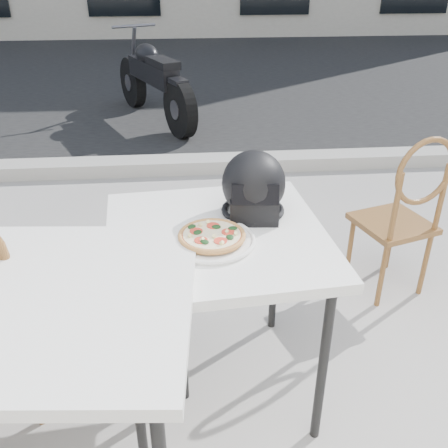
{
  "coord_description": "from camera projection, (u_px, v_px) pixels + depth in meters",
  "views": [
    {
      "loc": [
        -0.53,
        -1.27,
        1.76
      ],
      "look_at": [
        -0.39,
        0.38,
        0.86
      ],
      "focal_mm": 40.0,
      "sensor_mm": 36.0,
      "label": 1
    }
  ],
  "objects": [
    {
      "name": "street_asphalt",
      "position": [
        212.0,
        75.0,
        8.12
      ],
      "size": [
        30.0,
        8.0,
        0.0
      ],
      "primitive_type": "cube",
      "color": "black",
      "rests_on": "ground"
    },
    {
      "name": "curb",
      "position": [
        241.0,
        163.0,
        4.59
      ],
      "size": [
        30.0,
        0.25,
        0.12
      ],
      "primitive_type": "cube",
      "color": "#9D9A93",
      "rests_on": "ground"
    },
    {
      "name": "cafe_table_main",
      "position": [
        217.0,
        248.0,
        1.97
      ],
      "size": [
        0.92,
        0.92,
        0.81
      ],
      "rotation": [
        0.0,
        0.0,
        0.09
      ],
      "color": "white",
      "rests_on": "ground"
    },
    {
      "name": "plate",
      "position": [
        212.0,
        240.0,
        1.86
      ],
      "size": [
        0.37,
        0.37,
        0.02
      ],
      "rotation": [
        0.0,
        0.0,
        -0.14
      ],
      "color": "white",
      "rests_on": "cafe_table_main"
    },
    {
      "name": "pizza",
      "position": [
        212.0,
        235.0,
        1.85
      ],
      "size": [
        0.27,
        0.27,
        0.03
      ],
      "rotation": [
        0.0,
        0.0,
        -0.05
      ],
      "color": "#BC8244",
      "rests_on": "plate"
    },
    {
      "name": "helmet",
      "position": [
        254.0,
        188.0,
        2.02
      ],
      "size": [
        0.28,
        0.29,
        0.27
      ],
      "rotation": [
        0.0,
        0.0,
        -0.09
      ],
      "color": "black",
      "rests_on": "cafe_table_main"
    },
    {
      "name": "cafe_chair_main",
      "position": [
        405.0,
        209.0,
        2.69
      ],
      "size": [
        0.47,
        0.47,
        0.98
      ],
      "rotation": [
        0.0,
        0.0,
        3.45
      ],
      "color": "brown",
      "rests_on": "ground"
    },
    {
      "name": "cafe_table_side",
      "position": [
        54.0,
        315.0,
        1.57
      ],
      "size": [
        0.95,
        0.95,
        0.83
      ],
      "rotation": [
        0.0,
        0.0,
        -0.08
      ],
      "color": "white",
      "rests_on": "ground"
    },
    {
      "name": "motorcycle",
      "position": [
        153.0,
        82.0,
        5.75
      ],
      "size": [
        0.95,
        1.91,
        1.02
      ],
      "rotation": [
        0.0,
        0.0,
        0.42
      ],
      "color": "black",
      "rests_on": "street_asphalt"
    }
  ]
}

